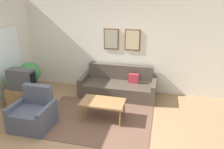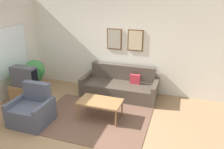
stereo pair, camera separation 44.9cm
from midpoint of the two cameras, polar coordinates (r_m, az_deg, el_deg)
ground_plane at (r=4.75m, az=-11.98°, el=-16.13°), size 16.00×16.00×0.00m
area_rug at (r=5.28m, az=-6.69°, el=-11.59°), size 2.59×1.94×0.01m
wall_back at (r=6.48m, az=-2.84°, el=7.63°), size 8.00×0.09×2.70m
couch at (r=6.30m, az=-0.36°, el=-3.01°), size 2.14×0.90×0.84m
coffee_table at (r=5.10m, az=-4.98°, el=-7.44°), size 1.00×0.58×0.46m
tv_stand at (r=6.14m, az=-23.86°, el=-5.79°), size 0.82×0.40×0.52m
tv at (r=5.94m, az=-24.56°, el=-1.22°), size 0.66×0.28×0.53m
armchair at (r=5.26m, az=-22.21°, el=-9.64°), size 0.84×0.76×0.89m
potted_plant_tall at (r=6.35m, az=-25.37°, el=-1.18°), size 0.61×0.61×1.00m
potted_plant_by_window at (r=6.81m, az=-22.45°, el=0.29°), size 0.61×0.61×0.95m
potted_plant_small at (r=6.65m, az=-22.92°, el=-0.97°), size 0.57×0.57×0.85m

